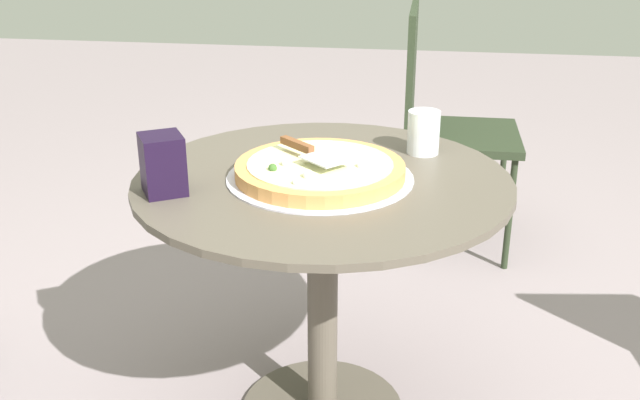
{
  "coord_description": "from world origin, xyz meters",
  "views": [
    {
      "loc": [
        -0.24,
        1.63,
        1.31
      ],
      "look_at": [
        0.01,
        0.01,
        0.63
      ],
      "focal_mm": 42.02,
      "sensor_mm": 36.0,
      "label": 1
    }
  ],
  "objects_px": {
    "pizza_on_tray": "(320,171)",
    "napkin_dispenser": "(163,164)",
    "pizza_server": "(310,151)",
    "drinking_cup": "(424,132)",
    "patio_chair_far": "(441,114)",
    "patio_table": "(323,242)"
  },
  "relations": [
    {
      "from": "patio_table",
      "to": "patio_chair_far",
      "type": "distance_m",
      "value": 1.15
    },
    {
      "from": "pizza_server",
      "to": "napkin_dispenser",
      "type": "height_order",
      "value": "napkin_dispenser"
    },
    {
      "from": "pizza_on_tray",
      "to": "patio_chair_far",
      "type": "distance_m",
      "value": 1.17
    },
    {
      "from": "pizza_on_tray",
      "to": "drinking_cup",
      "type": "distance_m",
      "value": 0.32
    },
    {
      "from": "patio_table",
      "to": "drinking_cup",
      "type": "height_order",
      "value": "drinking_cup"
    },
    {
      "from": "pizza_server",
      "to": "pizza_on_tray",
      "type": "bearing_deg",
      "value": 154.61
    },
    {
      "from": "patio_table",
      "to": "pizza_on_tray",
      "type": "relative_size",
      "value": 2.03
    },
    {
      "from": "pizza_on_tray",
      "to": "pizza_server",
      "type": "height_order",
      "value": "pizza_server"
    },
    {
      "from": "pizza_server",
      "to": "patio_chair_far",
      "type": "xyz_separation_m",
      "value": [
        -0.32,
        -1.11,
        -0.21
      ]
    },
    {
      "from": "napkin_dispenser",
      "to": "pizza_server",
      "type": "bearing_deg",
      "value": 85.53
    },
    {
      "from": "patio_table",
      "to": "pizza_on_tray",
      "type": "bearing_deg",
      "value": 57.43
    },
    {
      "from": "pizza_on_tray",
      "to": "napkin_dispenser",
      "type": "height_order",
      "value": "napkin_dispenser"
    },
    {
      "from": "pizza_server",
      "to": "patio_table",
      "type": "bearing_deg",
      "value": 174.03
    },
    {
      "from": "pizza_on_tray",
      "to": "patio_table",
      "type": "bearing_deg",
      "value": -122.57
    },
    {
      "from": "patio_table",
      "to": "pizza_server",
      "type": "distance_m",
      "value": 0.24
    },
    {
      "from": "patio_chair_far",
      "to": "pizza_on_tray",
      "type": "bearing_deg",
      "value": 75.44
    },
    {
      "from": "pizza_on_tray",
      "to": "drinking_cup",
      "type": "bearing_deg",
      "value": -136.66
    },
    {
      "from": "pizza_on_tray",
      "to": "napkin_dispenser",
      "type": "bearing_deg",
      "value": 22.61
    },
    {
      "from": "patio_table",
      "to": "napkin_dispenser",
      "type": "bearing_deg",
      "value": 23.53
    },
    {
      "from": "drinking_cup",
      "to": "napkin_dispenser",
      "type": "xyz_separation_m",
      "value": [
        0.57,
        0.36,
        0.01
      ]
    },
    {
      "from": "pizza_server",
      "to": "drinking_cup",
      "type": "relative_size",
      "value": 1.7
    },
    {
      "from": "patio_chair_far",
      "to": "napkin_dispenser",
      "type": "bearing_deg",
      "value": 63.69
    }
  ]
}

